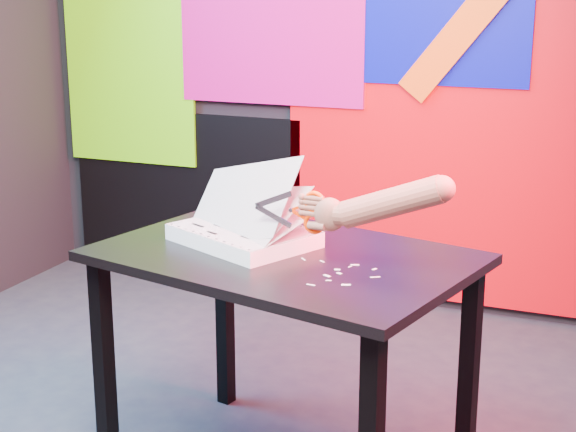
% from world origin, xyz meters
% --- Properties ---
extents(room, '(3.01, 3.01, 2.71)m').
position_xyz_m(room, '(0.00, 0.00, 1.35)').
color(room, '#26252D').
rests_on(room, ground).
extents(backdrop, '(2.88, 0.05, 2.08)m').
position_xyz_m(backdrop, '(0.06, 1.46, 0.96)').
color(backdrop, red).
rests_on(backdrop, ground).
extents(work_table, '(1.21, 0.94, 0.75)m').
position_xyz_m(work_table, '(0.49, -0.18, 0.65)').
color(work_table, black).
rests_on(work_table, ground).
extents(printout_stack, '(0.49, 0.44, 0.31)m').
position_xyz_m(printout_stack, '(0.34, -0.14, 0.78)').
color(printout_stack, white).
rests_on(printout_stack, work_table).
extents(scissors, '(0.22, 0.02, 0.13)m').
position_xyz_m(scissors, '(0.60, -0.25, 0.90)').
color(scissors, silver).
rests_on(scissors, printout_stack).
extents(hand_forearm, '(0.44, 0.09, 0.19)m').
position_xyz_m(hand_forearm, '(0.81, -0.26, 0.95)').
color(hand_forearm, brown).
rests_on(hand_forearm, work_table).
extents(paper_clippings, '(0.26, 0.22, 0.00)m').
position_xyz_m(paper_clippings, '(0.71, -0.30, 0.75)').
color(paper_clippings, silver).
rests_on(paper_clippings, work_table).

